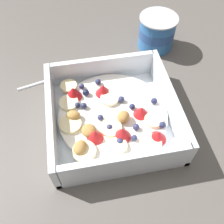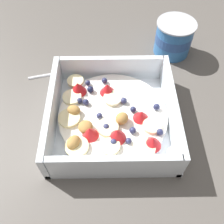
% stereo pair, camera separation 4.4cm
% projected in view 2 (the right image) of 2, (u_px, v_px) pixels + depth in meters
% --- Properties ---
extents(ground_plane, '(2.40, 2.40, 0.00)m').
position_uv_depth(ground_plane, '(113.00, 129.00, 0.46)').
color(ground_plane, '#56514C').
extents(fruit_bowl, '(0.22, 0.22, 0.06)m').
position_uv_depth(fruit_bowl, '(111.00, 116.00, 0.45)').
color(fruit_bowl, white).
rests_on(fruit_bowl, ground).
extents(spoon, '(0.06, 0.17, 0.01)m').
position_uv_depth(spoon, '(86.00, 67.00, 0.54)').
color(spoon, silver).
rests_on(spoon, ground).
extents(yogurt_cup, '(0.08, 0.08, 0.07)m').
position_uv_depth(yogurt_cup, '(174.00, 38.00, 0.55)').
color(yogurt_cup, '#3370B7').
rests_on(yogurt_cup, ground).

